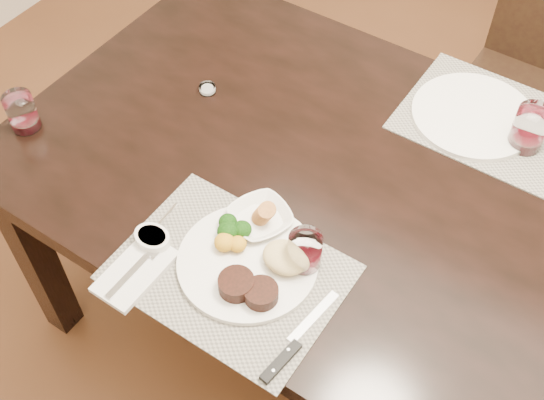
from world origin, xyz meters
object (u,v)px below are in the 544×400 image
Objects in this scene: chair_far at (539,71)px; cracker_bowl at (260,218)px; wine_glass_near at (305,254)px; dinner_plate at (252,263)px; far_plate at (473,115)px; steak_knife at (289,350)px.

cracker_bowl is at bearing -104.17° from chair_far.
chair_far is at bearing 82.70° from wine_glass_near.
dinner_plate is 0.97× the size of far_plate.
wine_glass_near is at bearing -100.86° from far_plate.
wine_glass_near is (-0.08, 0.18, 0.04)m from steak_knife.
steak_knife is at bearing -19.67° from dinner_plate.
steak_knife is (-0.07, -1.37, 0.26)m from chair_far.
wine_glass_near is (-0.15, -1.19, 0.29)m from chair_far.
cracker_bowl is 1.78× the size of wine_glass_near.
steak_knife is 0.20m from wine_glass_near.
chair_far reaches higher than dinner_plate.
dinner_plate is at bearing -106.85° from far_plate.
wine_glass_near reaches higher than far_plate.
chair_far is 2.95× the size of far_plate.
chair_far reaches higher than far_plate.
chair_far is 9.36× the size of wine_glass_near.
cracker_bowl is (-0.29, -1.15, 0.27)m from chair_far.
dinner_plate is (-0.24, -1.26, 0.27)m from chair_far.
chair_far is 3.74× the size of steak_knife.
dinner_plate reaches higher than steak_knife.
far_plate is (0.12, 0.60, -0.04)m from wine_glass_near.
cracker_bowl is 0.62m from far_plate.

